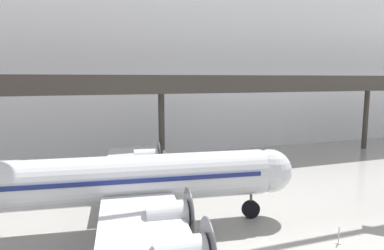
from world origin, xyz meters
name	(u,v)px	position (x,y,z in m)	size (l,w,h in m)	color
hangar_back_wall	(146,51)	(0.00, 31.56, 13.69)	(140.00, 3.00, 27.37)	silver
mezzanine_walkway	(163,90)	(0.00, 23.08, 8.79)	(110.00, 3.20, 10.46)	#38332D
airliner_silver_main	(125,180)	(-6.54, 8.55, 3.40)	(24.28, 27.82, 9.49)	silver
stanchion_barrier	(339,238)	(5.51, 2.11, 0.33)	(0.36, 0.36, 1.08)	#B2B5BA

